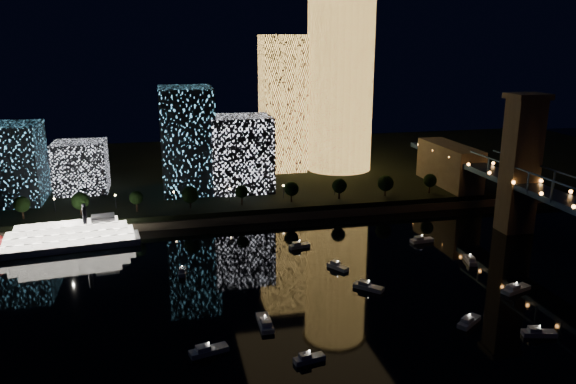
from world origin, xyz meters
name	(u,v)px	position (x,y,z in m)	size (l,w,h in m)	color
ground	(406,310)	(0.00, 0.00, 0.00)	(520.00, 520.00, 0.00)	black
far_bank	(279,168)	(0.00, 160.00, 2.50)	(420.00, 160.00, 5.00)	black
seawall	(319,213)	(0.00, 82.00, 1.50)	(420.00, 6.00, 3.00)	#6B5E4C
tower_cylindrical	(340,82)	(26.65, 141.74, 47.81)	(34.00, 34.00, 85.38)	#FFB951
tower_rectangular	(283,104)	(-0.92, 146.41, 37.55)	(20.46, 20.46, 65.10)	#FFB951
midrise_blocks	(148,152)	(-65.23, 115.36, 22.56)	(114.86, 32.86, 44.02)	white
riverboat	(61,238)	(-93.94, 66.75, 3.82)	(50.23, 15.69, 14.89)	silver
motorboats	(373,292)	(-4.86, 10.47, 0.81)	(96.62, 73.22, 2.78)	silver
esplanade_trees	(243,191)	(-29.40, 88.00, 10.47)	(165.77, 6.74, 8.87)	black
street_lamps	(230,192)	(-34.00, 94.00, 9.02)	(132.70, 0.70, 5.65)	black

